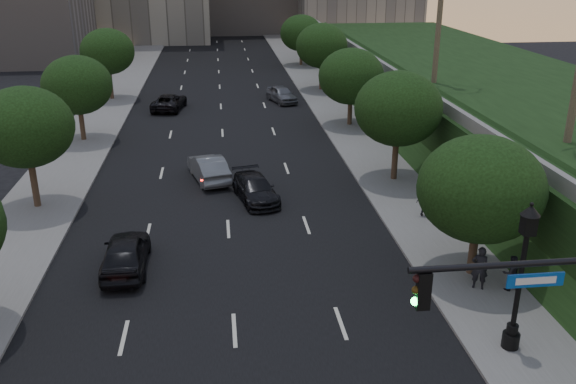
{
  "coord_description": "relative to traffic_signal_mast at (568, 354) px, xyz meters",
  "views": [
    {
      "loc": [
        -0.25,
        -14.21,
        12.94
      ],
      "look_at": [
        2.54,
        9.64,
        3.6
      ],
      "focal_mm": 38.0,
      "sensor_mm": 36.0,
      "label": 1
    }
  ],
  "objects": [
    {
      "name": "embankment",
      "position": [
        13.83,
        30.43,
        -1.67
      ],
      "size": [
        18.0,
        90.0,
        4.0
      ],
      "primitive_type": "cube",
      "color": "black",
      "rests_on": "ground"
    },
    {
      "name": "sedan_near_right",
      "position": [
        -6.52,
        20.24,
        -2.99
      ],
      "size": [
        2.83,
        4.96,
        1.36
      ],
      "primitive_type": "imported",
      "rotation": [
        0.0,
        0.0,
        0.21
      ],
      "color": "black",
      "rests_on": "ground"
    },
    {
      "name": "pedestrian_b",
      "position": [
        3.12,
        8.87,
        -2.76
      ],
      "size": [
        0.77,
        0.61,
        1.52
      ],
      "primitive_type": "imported",
      "rotation": [
        0.0,
        0.0,
        3.19
      ],
      "color": "black",
      "rests_on": "sidewalk_right"
    },
    {
      "name": "road_surface",
      "position": [
        -8.17,
        32.43,
        -3.66
      ],
      "size": [
        16.0,
        140.0,
        0.02
      ],
      "primitive_type": "cube",
      "color": "black",
      "rests_on": "ground"
    },
    {
      "name": "tree_right_b",
      "position": [
        2.13,
        22.43,
        0.84
      ],
      "size": [
        5.2,
        5.2,
        6.74
      ],
      "color": "#38281C",
      "rests_on": "ground"
    },
    {
      "name": "pedestrian_c",
      "position": [
        2.13,
        16.63,
        -2.75
      ],
      "size": [
        0.97,
        0.57,
        1.55
      ],
      "primitive_type": "imported",
      "rotation": [
        0.0,
        0.0,
        2.92
      ],
      "color": "black",
      "rests_on": "sidewalk_right"
    },
    {
      "name": "sidewalk_left",
      "position": [
        -18.42,
        32.43,
        -3.6
      ],
      "size": [
        4.5,
        140.0,
        0.15
      ],
      "primitive_type": "cube",
      "color": "slate",
      "rests_on": "ground"
    },
    {
      "name": "sedan_near_left",
      "position": [
        -12.73,
        12.73,
        -2.87
      ],
      "size": [
        1.95,
        4.73,
        1.61
      ],
      "primitive_type": "imported",
      "rotation": [
        0.0,
        0.0,
        3.15
      ],
      "color": "black",
      "rests_on": "ground"
    },
    {
      "name": "sedan_far_right",
      "position": [
        -2.44,
        44.59,
        -2.91
      ],
      "size": [
        3.02,
        4.79,
        1.52
      ],
      "primitive_type": "imported",
      "rotation": [
        0.0,
        0.0,
        0.29
      ],
      "color": "#5B5D63",
      "rests_on": "ground"
    },
    {
      "name": "sidewalk_right",
      "position": [
        2.08,
        32.43,
        -3.6
      ],
      "size": [
        4.5,
        140.0,
        0.15
      ],
      "primitive_type": "cube",
      "color": "slate",
      "rests_on": "ground"
    },
    {
      "name": "tree_right_c",
      "position": [
        2.13,
        35.43,
        0.35
      ],
      "size": [
        5.2,
        5.2,
        6.24
      ],
      "color": "#38281C",
      "rests_on": "ground"
    },
    {
      "name": "street_lamp",
      "position": [
        1.38,
        5.12,
        -1.04
      ],
      "size": [
        0.64,
        0.64,
        5.62
      ],
      "color": "black",
      "rests_on": "ground"
    },
    {
      "name": "tree_right_a",
      "position": [
        2.13,
        10.43,
        0.35
      ],
      "size": [
        5.2,
        5.2,
        6.24
      ],
      "color": "#38281C",
      "rests_on": "ground"
    },
    {
      "name": "traffic_signal_mast",
      "position": [
        0.0,
        0.0,
        0.0
      ],
      "size": [
        5.68,
        0.56,
        7.0
      ],
      "color": "black",
      "rests_on": "ground"
    },
    {
      "name": "tree_left_b",
      "position": [
        -18.47,
        20.43,
        0.9
      ],
      "size": [
        5.0,
        5.0,
        6.71
      ],
      "color": "#38281C",
      "rests_on": "ground"
    },
    {
      "name": "pedestrian_a",
      "position": [
        1.89,
        9.14,
        -2.59
      ],
      "size": [
        0.8,
        0.68,
        1.87
      ],
      "primitive_type": "imported",
      "rotation": [
        0.0,
        0.0,
        2.73
      ],
      "color": "black",
      "rests_on": "sidewalk_right"
    },
    {
      "name": "office_block_filler",
      "position": [
        -34.17,
        72.43,
        3.33
      ],
      "size": [
        18.0,
        16.0,
        14.0
      ],
      "primitive_type": "cube",
      "color": "gray",
      "rests_on": "ground"
    },
    {
      "name": "tree_right_d",
      "position": [
        2.13,
        49.43,
        0.84
      ],
      "size": [
        5.2,
        5.2,
        6.74
      ],
      "color": "#38281C",
      "rests_on": "ground"
    },
    {
      "name": "tree_left_d",
      "position": [
        -18.47,
        47.43,
        0.9
      ],
      "size": [
        5.0,
        5.0,
        6.71
      ],
      "color": "#38281C",
      "rests_on": "ground"
    },
    {
      "name": "tree_left_c",
      "position": [
        -18.47,
        33.43,
        0.53
      ],
      "size": [
        5.0,
        5.0,
        6.34
      ],
      "color": "#38281C",
      "rests_on": "ground"
    },
    {
      "name": "tree_right_e",
      "position": [
        2.13,
        64.43,
        0.35
      ],
      "size": [
        5.2,
        5.2,
        6.24
      ],
      "color": "#38281C",
      "rests_on": "ground"
    },
    {
      "name": "parapet_wall",
      "position": [
        5.33,
        30.43,
        0.68
      ],
      "size": [
        0.35,
        90.0,
        0.7
      ],
      "primitive_type": "cube",
      "color": "slate",
      "rests_on": "embankment"
    },
    {
      "name": "sedan_far_left",
      "position": [
        -12.77,
        42.81,
        -2.96
      ],
      "size": [
        3.27,
        5.49,
        1.43
      ],
      "primitive_type": "imported",
      "rotation": [
        0.0,
        0.0,
        2.96
      ],
      "color": "black",
      "rests_on": "ground"
    },
    {
      "name": "sedan_mid_left",
      "position": [
        -9.18,
        23.88,
        -2.88
      ],
      "size": [
        2.8,
        5.08,
        1.59
      ],
      "primitive_type": "imported",
      "rotation": [
        0.0,
        0.0,
        3.39
      ],
      "color": "slate",
      "rests_on": "ground"
    }
  ]
}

